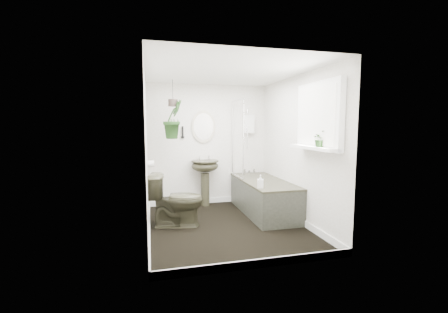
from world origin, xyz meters
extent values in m
cube|color=black|center=(0.00, 0.00, -0.01)|extent=(2.30, 2.80, 0.02)
cube|color=white|center=(0.00, 0.00, 2.31)|extent=(2.30, 2.80, 0.02)
cube|color=white|center=(0.00, 1.41, 1.15)|extent=(2.30, 0.02, 2.30)
cube|color=white|center=(0.00, -1.41, 1.15)|extent=(2.30, 0.02, 2.30)
cube|color=white|center=(-1.16, 0.00, 1.15)|extent=(0.02, 2.80, 2.30)
cube|color=white|center=(1.16, 0.00, 1.15)|extent=(0.02, 2.80, 2.30)
cube|color=white|center=(0.00, 0.00, 0.05)|extent=(2.30, 2.80, 0.10)
cube|color=white|center=(0.80, 1.34, 1.55)|extent=(0.20, 0.10, 0.35)
ellipsoid|color=beige|center=(-0.10, 1.37, 1.50)|extent=(0.46, 0.03, 0.62)
cylinder|color=black|center=(-0.50, 1.36, 1.40)|extent=(0.04, 0.04, 0.22)
cylinder|color=white|center=(-1.10, 0.70, 0.90)|extent=(0.11, 0.11, 0.11)
cube|color=white|center=(1.09, -0.70, 1.65)|extent=(0.08, 1.00, 0.90)
cube|color=white|center=(1.02, -0.70, 1.23)|extent=(0.18, 1.00, 0.04)
cube|color=white|center=(1.04, -0.70, 1.65)|extent=(0.01, 0.86, 0.76)
imported|color=#2F2E20|center=(-0.73, 0.20, 0.40)|extent=(0.85, 0.58, 0.80)
imported|color=black|center=(1.03, -0.84, 1.36)|extent=(0.19, 0.17, 0.21)
imported|color=black|center=(-0.70, 0.95, 1.63)|extent=(0.48, 0.47, 0.67)
imported|color=#2F2221|center=(0.51, -0.09, 0.68)|extent=(0.12, 0.12, 0.20)
cylinder|color=#302622|center=(-0.70, 0.95, 1.91)|extent=(0.16, 0.16, 0.12)
camera|label=1|loc=(-1.11, -4.29, 1.54)|focal=24.00mm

